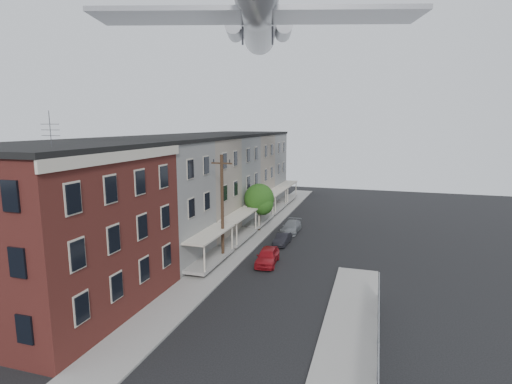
% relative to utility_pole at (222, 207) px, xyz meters
% --- Properties ---
extents(sidewalk_left, '(3.00, 62.00, 0.12)m').
position_rel_utility_pole_xyz_m(sidewalk_left, '(0.10, 6.00, -4.61)').
color(sidewalk_left, gray).
rests_on(sidewalk_left, ground).
extents(sidewalk_right, '(3.00, 26.00, 0.12)m').
position_rel_utility_pole_xyz_m(sidewalk_right, '(11.10, -12.00, -4.61)').
color(sidewalk_right, gray).
rests_on(sidewalk_right, ground).
extents(curb_left, '(0.15, 62.00, 0.14)m').
position_rel_utility_pole_xyz_m(curb_left, '(1.55, 6.00, -4.60)').
color(curb_left, gray).
rests_on(curb_left, ground).
extents(curb_right, '(0.15, 26.00, 0.14)m').
position_rel_utility_pole_xyz_m(curb_right, '(9.65, -12.00, -4.60)').
color(curb_right, gray).
rests_on(curb_right, ground).
extents(corner_building, '(10.31, 12.30, 12.15)m').
position_rel_utility_pole_xyz_m(corner_building, '(-6.40, -11.00, 0.49)').
color(corner_building, '#351211').
rests_on(corner_building, ground).
extents(row_house_a, '(11.98, 7.00, 10.30)m').
position_rel_utility_pole_xyz_m(row_house_a, '(-6.36, -1.50, 0.45)').
color(row_house_a, slate).
rests_on(row_house_a, ground).
extents(row_house_b, '(11.98, 7.00, 10.30)m').
position_rel_utility_pole_xyz_m(row_house_b, '(-6.36, 5.50, 0.45)').
color(row_house_b, '#6D6356').
rests_on(row_house_b, ground).
extents(row_house_c, '(11.98, 7.00, 10.30)m').
position_rel_utility_pole_xyz_m(row_house_c, '(-6.36, 12.50, 0.45)').
color(row_house_c, slate).
rests_on(row_house_c, ground).
extents(row_house_d, '(11.98, 7.00, 10.30)m').
position_rel_utility_pole_xyz_m(row_house_d, '(-6.36, 19.50, 0.45)').
color(row_house_d, '#6D6356').
rests_on(row_house_d, ground).
extents(row_house_e, '(11.98, 7.00, 10.30)m').
position_rel_utility_pole_xyz_m(row_house_e, '(-6.36, 26.50, 0.45)').
color(row_house_e, slate).
rests_on(row_house_e, ground).
extents(chainlink_fence, '(0.06, 18.06, 1.90)m').
position_rel_utility_pole_xyz_m(chainlink_fence, '(12.60, -13.00, -3.68)').
color(chainlink_fence, gray).
rests_on(chainlink_fence, ground).
extents(utility_pole, '(1.80, 0.26, 9.00)m').
position_rel_utility_pole_xyz_m(utility_pole, '(0.00, 0.00, 0.00)').
color(utility_pole, black).
rests_on(utility_pole, ground).
extents(street_tree, '(3.22, 3.20, 5.20)m').
position_rel_utility_pole_xyz_m(street_tree, '(0.33, 9.92, -1.22)').
color(street_tree, black).
rests_on(street_tree, ground).
extents(car_near, '(1.93, 4.12, 1.37)m').
position_rel_utility_pole_xyz_m(car_near, '(3.80, 0.34, -3.99)').
color(car_near, maroon).
rests_on(car_near, ground).
extents(car_mid, '(1.27, 3.38, 1.10)m').
position_rel_utility_pole_xyz_m(car_mid, '(3.73, 6.01, -4.12)').
color(car_mid, black).
rests_on(car_mid, ground).
extents(car_far, '(1.75, 4.20, 1.21)m').
position_rel_utility_pole_xyz_m(car_far, '(3.62, 10.51, -4.07)').
color(car_far, slate).
rests_on(car_far, ground).
extents(airplane, '(26.99, 30.87, 8.91)m').
position_rel_utility_pole_xyz_m(airplane, '(1.41, 5.36, 16.72)').
color(airplane, '#B9BABE').
rests_on(airplane, ground).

